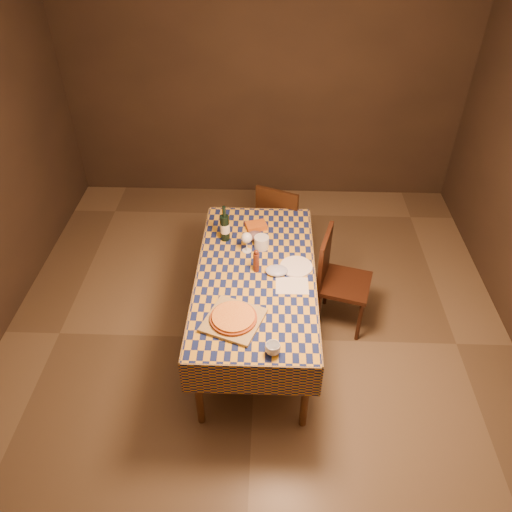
% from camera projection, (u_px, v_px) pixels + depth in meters
% --- Properties ---
extents(room, '(5.00, 5.10, 2.70)m').
position_uv_depth(room, '(256.00, 211.00, 3.56)').
color(room, brown).
rests_on(room, ground).
extents(dining_table, '(0.94, 1.84, 0.77)m').
position_uv_depth(dining_table, '(256.00, 280.00, 3.97)').
color(dining_table, brown).
rests_on(dining_table, ground).
extents(cutting_board, '(0.48, 0.48, 0.02)m').
position_uv_depth(cutting_board, '(234.00, 320.00, 3.51)').
color(cutting_board, '#A78B4E').
rests_on(cutting_board, dining_table).
extents(pizza, '(0.38, 0.38, 0.03)m').
position_uv_depth(pizza, '(233.00, 317.00, 3.49)').
color(pizza, '#973E19').
rests_on(pizza, cutting_board).
extents(pepper_mill, '(0.06, 0.06, 0.20)m').
position_uv_depth(pepper_mill, '(256.00, 261.00, 3.89)').
color(pepper_mill, '#502012').
rests_on(pepper_mill, dining_table).
extents(bowl, '(0.15, 0.15, 0.04)m').
position_uv_depth(bowl, '(255.00, 237.00, 4.26)').
color(bowl, '#5E474F').
rests_on(bowl, dining_table).
extents(wine_glass, '(0.09, 0.09, 0.18)m').
position_uv_depth(wine_glass, '(247.00, 239.00, 4.06)').
color(wine_glass, white).
rests_on(wine_glass, dining_table).
extents(wine_bottle, '(0.10, 0.10, 0.33)m').
position_uv_depth(wine_bottle, '(225.00, 227.00, 4.19)').
color(wine_bottle, black).
rests_on(wine_bottle, dining_table).
extents(deli_tub, '(0.16, 0.16, 0.10)m').
position_uv_depth(deli_tub, '(262.00, 242.00, 4.15)').
color(deli_tub, silver).
rests_on(deli_tub, dining_table).
extents(takeout_container, '(0.21, 0.17, 0.04)m').
position_uv_depth(takeout_container, '(256.00, 226.00, 4.38)').
color(takeout_container, '#B65417').
rests_on(takeout_container, dining_table).
extents(white_plate, '(0.33, 0.33, 0.01)m').
position_uv_depth(white_plate, '(296.00, 267.00, 3.97)').
color(white_plate, white).
rests_on(white_plate, dining_table).
extents(tumbler, '(0.13, 0.13, 0.08)m').
position_uv_depth(tumbler, '(273.00, 349.00, 3.27)').
color(tumbler, white).
rests_on(tumbler, dining_table).
extents(flour_patch, '(0.25, 0.19, 0.00)m').
position_uv_depth(flour_patch, '(292.00, 286.00, 3.81)').
color(flour_patch, silver).
rests_on(flour_patch, dining_table).
extents(flour_bag, '(0.19, 0.15, 0.05)m').
position_uv_depth(flour_bag, '(277.00, 270.00, 3.91)').
color(flour_bag, '#A8B4D7').
rests_on(flour_bag, dining_table).
extents(chair_far, '(0.55, 0.56, 0.93)m').
position_uv_depth(chair_far, '(281.00, 220.00, 4.92)').
color(chair_far, black).
rests_on(chair_far, ground).
extents(chair_right, '(0.52, 0.52, 0.93)m').
position_uv_depth(chair_right, '(336.00, 276.00, 4.27)').
color(chair_right, black).
rests_on(chair_right, ground).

